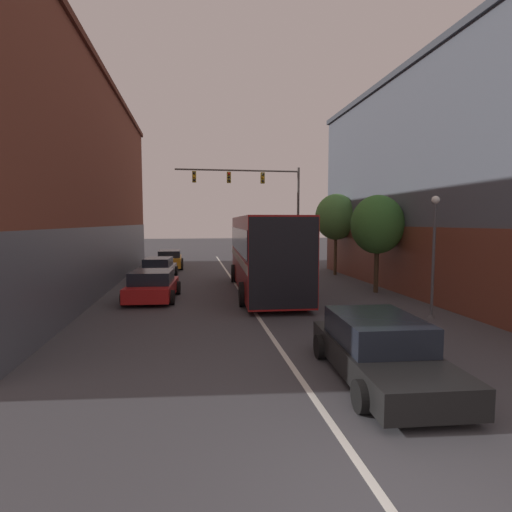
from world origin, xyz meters
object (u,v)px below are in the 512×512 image
Objects in this scene: street_lamp at (434,253)px; street_tree_far at (336,217)px; hatchback_foreground at (380,350)px; street_tree_near at (377,225)px; bus at (264,250)px; parked_car_left_near at (159,269)px; parked_car_left_far at (153,286)px; parked_car_left_mid at (170,260)px; traffic_signal_gantry at (260,193)px.

street_tree_far is (0.71, 11.70, 1.41)m from street_lamp.
street_tree_near is (4.74, 10.04, 2.65)m from hatchback_foreground.
bus is 2.51× the size of street_lamp.
parked_car_left_far is at bearing -172.90° from parked_car_left_near.
bus is at bearing -129.90° from parked_car_left_near.
parked_car_left_near is 15.74m from street_lamp.
bus is 12.11m from parked_car_left_mid.
parked_car_left_far is 10.86m from street_tree_near.
parked_car_left_far is 0.93× the size of street_lamp.
parked_car_left_mid is at bearing 120.51° from street_lamp.
hatchback_foreground is 11.42m from parked_car_left_far.
street_tree_near is at bearing 85.80° from street_lamp.
bus is 2.50× the size of parked_car_left_near.
street_tree_far reaches higher than street_lamp.
parked_car_left_mid is 12.46m from street_tree_far.
street_tree_far is (5.64, 5.46, 1.68)m from bus.
parked_car_left_mid is (0.34, 5.45, 0.03)m from parked_car_left_near.
street_lamp is at bearing -78.48° from traffic_signal_gantry.
street_lamp reaches higher than hatchback_foreground.
parked_car_left_mid reaches higher than hatchback_foreground.
parked_car_left_near is (-6.07, 16.52, -0.02)m from hatchback_foreground.
parked_car_left_far is 13.14m from street_tree_far.
parked_car_left_far is 11.43m from street_lamp.
street_tree_near reaches higher than parked_car_left_mid.
parked_car_left_far is at bearing 153.81° from street_lamp.
street_tree_far is at bearing -50.31° from traffic_signal_gantry.
street_tree_far is (0.33, 6.52, 0.44)m from street_tree_near.
parked_car_left_far is 0.77× the size of street_tree_far.
street_lamp is (10.43, -11.67, 1.71)m from parked_car_left_near.
bus is at bearing -98.41° from traffic_signal_gantry.
parked_car_left_far is 0.86× the size of street_tree_near.
bus is 2.30× the size of street_tree_near.
traffic_signal_gantry is at bearing 129.69° from street_tree_far.
traffic_signal_gantry is (6.69, -0.47, 4.94)m from parked_car_left_mid.
street_tree_far is at bearing -54.54° from parked_car_left_far.
parked_car_left_near is 6.68m from parked_car_left_far.
street_tree_near is at bearing -98.61° from bus.
street_tree_far reaches higher than parked_car_left_mid.
traffic_signal_gantry is 1.96× the size of street_tree_near.
parked_car_left_mid is at bearing 18.01° from hatchback_foreground.
traffic_signal_gantry is 12.28m from street_tree_near.
bus is 7.96m from street_lamp.
street_tree_near is (10.81, -6.48, 2.68)m from parked_car_left_near.
hatchback_foreground is (0.57, -11.10, -1.42)m from bus.
street_tree_near is 0.90× the size of street_tree_far.
bus is 8.02m from street_tree_far.
parked_car_left_far is 0.44× the size of traffic_signal_gantry.
parked_car_left_near is at bearing 6.13° from parked_car_left_far.
street_tree_near is (10.47, -11.93, 2.64)m from parked_car_left_mid.
parked_car_left_near is 1.01× the size of parked_car_left_mid.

